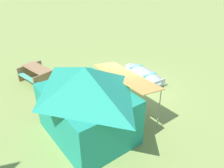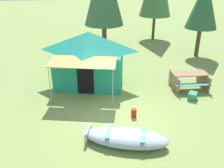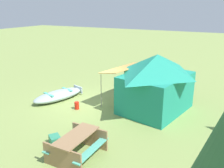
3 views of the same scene
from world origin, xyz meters
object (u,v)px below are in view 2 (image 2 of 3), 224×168
Objects in this scene: cooler_box at (193,96)px; pine_tree_back_right at (204,4)px; canvas_cabin_tent at (89,58)px; picnic_table at (189,79)px; fuel_can at (134,113)px; beached_rowboat at (125,137)px.

cooler_box is 7.14m from pine_tree_back_right.
pine_tree_back_right reaches higher than cooler_box.
canvas_cabin_tent is 9.03× the size of cooler_box.
pine_tree_back_right reaches higher than picnic_table.
fuel_can is at bearing -144.49° from picnic_table.
beached_rowboat is 1.77× the size of picnic_table.
cooler_box is 3.14m from fuel_can.
beached_rowboat is 5.15m from canvas_cabin_tent.
fuel_can is (-2.93, -1.13, 0.02)m from cooler_box.
cooler_box is at bearing 37.62° from beached_rowboat.
fuel_can is (0.60, 1.59, -0.07)m from beached_rowboat.
canvas_cabin_tent is at bearing 167.63° from picnic_table.
beached_rowboat is 5.42m from picnic_table.
beached_rowboat is 1.70m from fuel_can.
cooler_box is (-0.27, -1.15, -0.32)m from picnic_table.
canvas_cabin_tent reaches higher than cooler_box.
fuel_can is (-3.19, -2.28, -0.30)m from picnic_table.
beached_rowboat reaches higher than fuel_can.
pine_tree_back_right is (2.46, 4.62, 2.87)m from picnic_table.
picnic_table is 3.93m from fuel_can.
cooler_box is at bearing -115.29° from pine_tree_back_right.
picnic_table is 0.35× the size of pine_tree_back_right.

